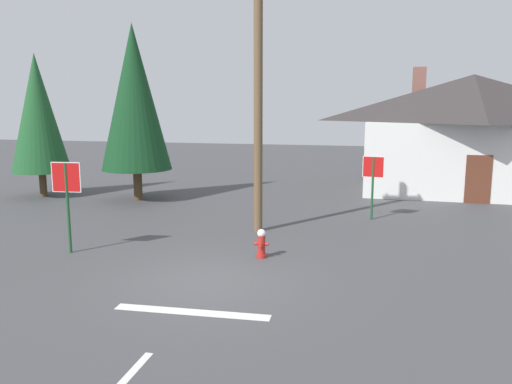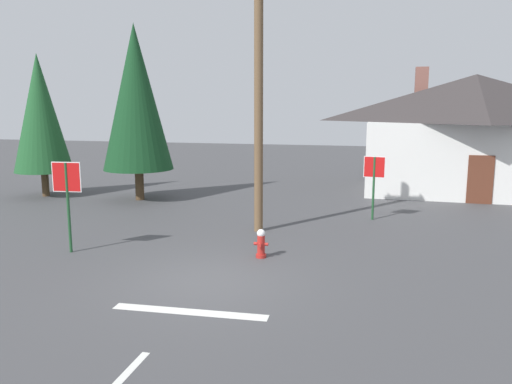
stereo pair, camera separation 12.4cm
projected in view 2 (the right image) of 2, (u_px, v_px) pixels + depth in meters
ground_plane at (207, 283)px, 11.82m from camera, size 80.00×80.00×0.10m
lane_stop_bar at (190, 312)px, 10.03m from camera, size 3.17×0.43×0.01m
stop_sign_near at (67, 187)px, 13.77m from camera, size 0.82×0.10×2.52m
fire_hydrant at (261, 244)px, 13.53m from camera, size 0.39×0.33×0.78m
utility_pole at (259, 101)px, 15.73m from camera, size 1.60×0.28×7.98m
stop_sign_far at (374, 175)px, 17.77m from camera, size 0.74×0.15×2.26m
house at (473, 132)px, 23.23m from camera, size 10.16×6.50×5.81m
pine_tree_tall_left at (40, 113)px, 22.05m from camera, size 2.49×2.49×6.22m
pine_tree_mid_left at (136, 98)px, 21.09m from camera, size 2.93×2.93×7.33m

